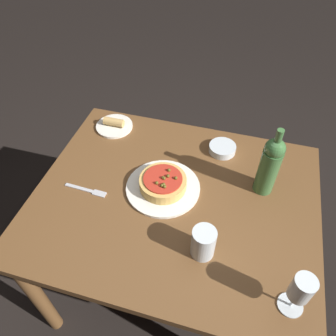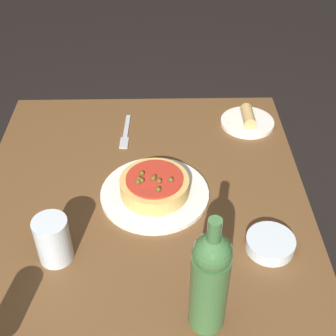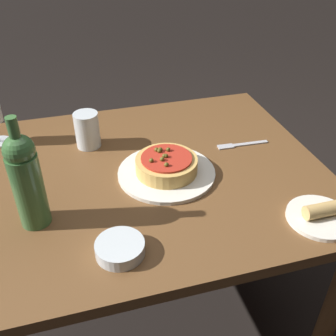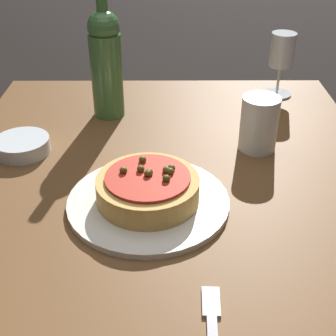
{
  "view_description": "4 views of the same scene",
  "coord_description": "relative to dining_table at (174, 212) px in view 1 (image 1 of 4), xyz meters",
  "views": [
    {
      "loc": [
        -0.19,
        0.77,
        1.73
      ],
      "look_at": [
        0.05,
        -0.07,
        0.79
      ],
      "focal_mm": 35.0,
      "sensor_mm": 36.0,
      "label": 1
    },
    {
      "loc": [
        -0.88,
        -0.05,
        1.6
      ],
      "look_at": [
        0.09,
        -0.07,
        0.77
      ],
      "focal_mm": 50.0,
      "sensor_mm": 36.0,
      "label": 2
    },
    {
      "loc": [
        -0.2,
        -0.98,
        1.41
      ],
      "look_at": [
        0.05,
        -0.09,
        0.77
      ],
      "focal_mm": 42.0,
      "sensor_mm": 36.0,
      "label": 3
    },
    {
      "loc": [
        0.76,
        0.0,
        1.23
      ],
      "look_at": [
        0.08,
        0.0,
        0.8
      ],
      "focal_mm": 50.0,
      "sensor_mm": 36.0,
      "label": 4
    }
  ],
  "objects": [
    {
      "name": "ground_plane",
      "position": [
        0.0,
        0.0,
        -0.61
      ],
      "size": [
        14.0,
        14.0,
        0.0
      ],
      "primitive_type": "plane",
      "color": "black"
    },
    {
      "name": "dining_table",
      "position": [
        0.0,
        0.0,
        0.0
      ],
      "size": [
        1.11,
        0.91,
        0.71
      ],
      "color": "brown",
      "rests_on": "ground_plane"
    },
    {
      "name": "dinner_plate",
      "position": [
        0.06,
        -0.03,
        0.1
      ],
      "size": [
        0.3,
        0.3,
        0.01
      ],
      "color": "white",
      "rests_on": "dining_table"
    },
    {
      "name": "pizza",
      "position": [
        0.06,
        -0.03,
        0.13
      ],
      "size": [
        0.19,
        0.19,
        0.06
      ],
      "color": "tan",
      "rests_on": "dinner_plate"
    },
    {
      "name": "wine_glass",
      "position": [
        -0.45,
        0.31,
        0.21
      ],
      "size": [
        0.08,
        0.08,
        0.17
      ],
      "color": "silver",
      "rests_on": "dining_table"
    },
    {
      "name": "wine_bottle",
      "position": [
        -0.33,
        -0.14,
        0.23
      ],
      "size": [
        0.08,
        0.08,
        0.31
      ],
      "color": "#3D6B38",
      "rests_on": "dining_table"
    },
    {
      "name": "water_cup",
      "position": [
        -0.15,
        0.2,
        0.15
      ],
      "size": [
        0.08,
        0.08,
        0.12
      ],
      "color": "silver",
      "rests_on": "dining_table"
    },
    {
      "name": "side_bowl",
      "position": [
        -0.14,
        -0.32,
        0.11
      ],
      "size": [
        0.12,
        0.12,
        0.03
      ],
      "color": "silver",
      "rests_on": "dining_table"
    },
    {
      "name": "fork",
      "position": [
        0.34,
        0.06,
        0.1
      ],
      "size": [
        0.18,
        0.03,
        0.0
      ],
      "rotation": [
        0.0,
        0.0,
        3.1
      ],
      "color": "#B7B7BC",
      "rests_on": "dining_table"
    },
    {
      "name": "side_plate",
      "position": [
        0.39,
        -0.34,
        0.11
      ],
      "size": [
        0.18,
        0.18,
        0.05
      ],
      "color": "white",
      "rests_on": "dining_table"
    }
  ]
}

